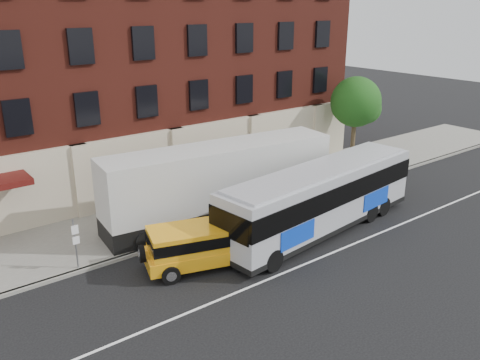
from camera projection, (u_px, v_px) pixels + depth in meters
ground at (314, 268)px, 22.53m from camera, size 120.00×120.00×0.00m
sidewalk at (204, 206)px, 29.25m from camera, size 60.00×6.00×0.15m
kerb at (234, 223)px, 27.00m from camera, size 60.00×0.25×0.15m
lane_line at (307, 263)px, 22.91m from camera, size 60.00×0.12×0.01m
building at (133, 62)px, 32.67m from camera, size 30.00×12.10×15.00m
sign_pole at (76, 242)px, 21.78m from camera, size 0.30×0.20×2.50m
street_tree at (356, 104)px, 35.93m from camera, size 3.60×3.60×6.20m
city_bus at (321, 196)px, 25.60m from camera, size 12.88×4.07×3.47m
yellow_suv at (194, 245)px, 22.21m from camera, size 5.27×3.34×1.96m
shipping_container at (220, 184)px, 26.74m from camera, size 12.91×3.95×4.23m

